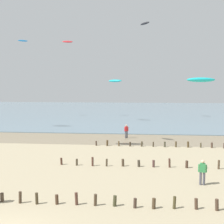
{
  "coord_description": "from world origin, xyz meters",
  "views": [
    {
      "loc": [
        6.12,
        -11.14,
        6.66
      ],
      "look_at": [
        3.87,
        12.52,
        4.46
      ],
      "focal_mm": 46.66,
      "sensor_mm": 36.0,
      "label": 1
    }
  ],
  "objects_px": {
    "kite_aloft_3": "(115,81)",
    "kite_aloft_7": "(23,41)",
    "kite_aloft_5": "(201,80)",
    "person_left_flank": "(202,172)",
    "kite_aloft_0": "(145,23)",
    "person_by_waterline": "(126,131)",
    "kite_aloft_2": "(68,42)"
  },
  "relations": [
    {
      "from": "kite_aloft_3",
      "to": "kite_aloft_7",
      "type": "height_order",
      "value": "kite_aloft_7"
    },
    {
      "from": "kite_aloft_3",
      "to": "kite_aloft_5",
      "type": "bearing_deg",
      "value": 144.35
    },
    {
      "from": "person_left_flank",
      "to": "kite_aloft_3",
      "type": "bearing_deg",
      "value": 104.68
    },
    {
      "from": "kite_aloft_0",
      "to": "kite_aloft_5",
      "type": "height_order",
      "value": "kite_aloft_0"
    },
    {
      "from": "person_by_waterline",
      "to": "kite_aloft_5",
      "type": "bearing_deg",
      "value": -46.46
    },
    {
      "from": "person_by_waterline",
      "to": "kite_aloft_2",
      "type": "relative_size",
      "value": 0.82
    },
    {
      "from": "person_by_waterline",
      "to": "kite_aloft_5",
      "type": "height_order",
      "value": "kite_aloft_5"
    },
    {
      "from": "kite_aloft_3",
      "to": "person_left_flank",
      "type": "bearing_deg",
      "value": 136.01
    },
    {
      "from": "person_by_waterline",
      "to": "kite_aloft_7",
      "type": "relative_size",
      "value": 0.88
    },
    {
      "from": "person_by_waterline",
      "to": "kite_aloft_5",
      "type": "xyz_separation_m",
      "value": [
        7.4,
        -7.79,
        6.25
      ]
    },
    {
      "from": "kite_aloft_0",
      "to": "kite_aloft_5",
      "type": "relative_size",
      "value": 0.97
    },
    {
      "from": "kite_aloft_0",
      "to": "kite_aloft_3",
      "type": "height_order",
      "value": "kite_aloft_0"
    },
    {
      "from": "kite_aloft_3",
      "to": "kite_aloft_7",
      "type": "bearing_deg",
      "value": 18.05
    },
    {
      "from": "kite_aloft_2",
      "to": "kite_aloft_5",
      "type": "distance_m",
      "value": 36.37
    },
    {
      "from": "kite_aloft_0",
      "to": "kite_aloft_5",
      "type": "xyz_separation_m",
      "value": [
        4.92,
        -28.46,
        -11.18
      ]
    },
    {
      "from": "person_by_waterline",
      "to": "person_left_flank",
      "type": "distance_m",
      "value": 17.78
    },
    {
      "from": "kite_aloft_7",
      "to": "person_by_waterline",
      "type": "bearing_deg",
      "value": -81.32
    },
    {
      "from": "kite_aloft_2",
      "to": "kite_aloft_3",
      "type": "bearing_deg",
      "value": -44.36
    },
    {
      "from": "kite_aloft_0",
      "to": "kite_aloft_2",
      "type": "bearing_deg",
      "value": 52.67
    },
    {
      "from": "person_by_waterline",
      "to": "person_left_flank",
      "type": "bearing_deg",
      "value": -70.81
    },
    {
      "from": "kite_aloft_0",
      "to": "kite_aloft_2",
      "type": "relative_size",
      "value": 1.28
    },
    {
      "from": "person_left_flank",
      "to": "kite_aloft_0",
      "type": "distance_m",
      "value": 41.45
    },
    {
      "from": "person_by_waterline",
      "to": "kite_aloft_0",
      "type": "xyz_separation_m",
      "value": [
        2.48,
        20.67,
        17.43
      ]
    },
    {
      "from": "kite_aloft_5",
      "to": "person_left_flank",
      "type": "bearing_deg",
      "value": 70.35
    },
    {
      "from": "person_left_flank",
      "to": "kite_aloft_0",
      "type": "relative_size",
      "value": 0.64
    },
    {
      "from": "kite_aloft_5",
      "to": "kite_aloft_0",
      "type": "bearing_deg",
      "value": -89.99
    },
    {
      "from": "person_left_flank",
      "to": "kite_aloft_7",
      "type": "relative_size",
      "value": 0.88
    },
    {
      "from": "kite_aloft_0",
      "to": "kite_aloft_5",
      "type": "bearing_deg",
      "value": 155.23
    },
    {
      "from": "person_by_waterline",
      "to": "kite_aloft_3",
      "type": "distance_m",
      "value": 17.74
    },
    {
      "from": "kite_aloft_3",
      "to": "person_by_waterline",
      "type": "bearing_deg",
      "value": 131.14
    },
    {
      "from": "person_left_flank",
      "to": "kite_aloft_5",
      "type": "bearing_deg",
      "value": 80.16
    },
    {
      "from": "kite_aloft_0",
      "to": "kite_aloft_2",
      "type": "xyz_separation_m",
      "value": [
        -15.2,
        0.73,
        -3.09
      ]
    }
  ]
}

